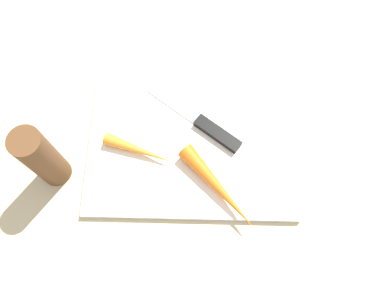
# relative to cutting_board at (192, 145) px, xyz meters

# --- Properties ---
(ground_plane) EXTENTS (1.40, 1.40, 0.00)m
(ground_plane) POSITION_rel_cutting_board_xyz_m (0.00, 0.00, -0.01)
(ground_plane) COLOR #C6B793
(cutting_board) EXTENTS (0.36, 0.26, 0.01)m
(cutting_board) POSITION_rel_cutting_board_xyz_m (0.00, 0.00, 0.00)
(cutting_board) COLOR white
(cutting_board) RESTS_ON ground_plane
(knife) EXTENTS (0.17, 0.13, 0.01)m
(knife) POSITION_rel_cutting_board_xyz_m (0.03, 0.03, 0.01)
(knife) COLOR #B7B7BC
(knife) RESTS_ON cutting_board
(carrot_long) EXTENTS (0.13, 0.15, 0.03)m
(carrot_long) POSITION_rel_cutting_board_xyz_m (0.04, -0.08, 0.02)
(carrot_long) COLOR orange
(carrot_long) RESTS_ON cutting_board
(carrot_short) EXTENTS (0.13, 0.06, 0.02)m
(carrot_short) POSITION_rel_cutting_board_xyz_m (-0.09, -0.02, 0.02)
(carrot_short) COLOR orange
(carrot_short) RESTS_ON cutting_board
(pepper_grinder) EXTENTS (0.05, 0.05, 0.15)m
(pepper_grinder) POSITION_rel_cutting_board_xyz_m (-0.23, -0.05, 0.07)
(pepper_grinder) COLOR brown
(pepper_grinder) RESTS_ON ground_plane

